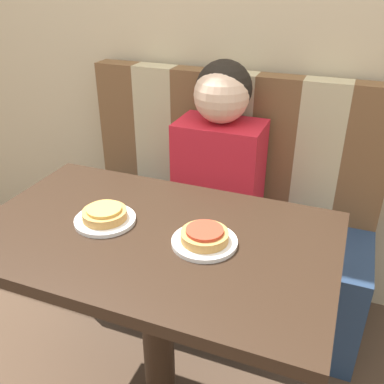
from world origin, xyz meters
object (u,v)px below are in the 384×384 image
(plate_left, at_px, (105,221))
(plate_right, at_px, (204,243))
(person, at_px, (220,145))
(pizza_right, at_px, (204,236))
(pizza_left, at_px, (104,214))

(plate_left, relative_size, plate_right, 1.00)
(person, distance_m, plate_right, 0.62)
(plate_left, relative_size, pizza_right, 1.38)
(person, height_order, pizza_left, person)
(plate_right, height_order, pizza_left, pizza_left)
(plate_left, relative_size, pizza_left, 1.38)
(pizza_left, bearing_deg, plate_left, 0.00)
(person, relative_size, pizza_left, 5.15)
(plate_left, height_order, pizza_left, pizza_left)
(plate_right, relative_size, pizza_left, 1.38)
(pizza_left, bearing_deg, person, 75.90)
(plate_right, bearing_deg, person, 104.10)
(person, distance_m, pizza_right, 0.61)
(pizza_left, height_order, pizza_right, same)
(pizza_left, distance_m, pizza_right, 0.30)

